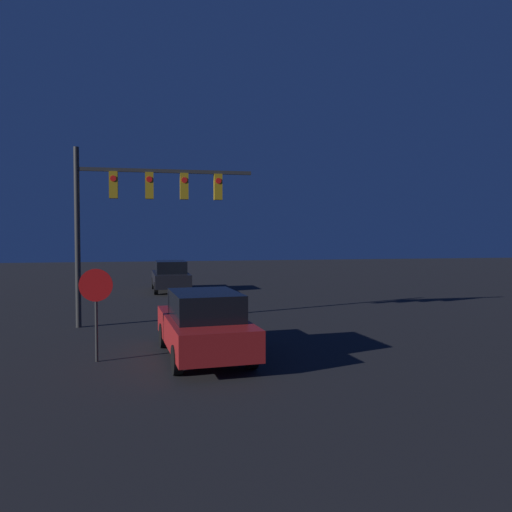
# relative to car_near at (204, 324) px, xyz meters

# --- Properties ---
(car_near) EXTENTS (2.21, 4.73, 1.69)m
(car_near) POSITION_rel_car_near_xyz_m (0.00, 0.00, 0.00)
(car_near) COLOR #B21E1E
(car_near) RESTS_ON ground_plane
(car_far) EXTENTS (2.04, 4.68, 1.69)m
(car_far) POSITION_rel_car_near_xyz_m (-0.25, 15.27, 0.00)
(car_far) COLOR black
(car_far) RESTS_ON ground_plane
(traffic_signal_mast) EXTENTS (5.99, 0.30, 6.01)m
(traffic_signal_mast) POSITION_rel_car_near_xyz_m (-1.75, 5.04, 3.39)
(traffic_signal_mast) COLOR #2D2D2D
(traffic_signal_mast) RESTS_ON ground_plane
(stop_sign) EXTENTS (0.80, 0.07, 2.28)m
(stop_sign) POSITION_rel_car_near_xyz_m (-2.60, 0.15, 0.75)
(stop_sign) COLOR #2D2D2D
(stop_sign) RESTS_ON ground_plane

